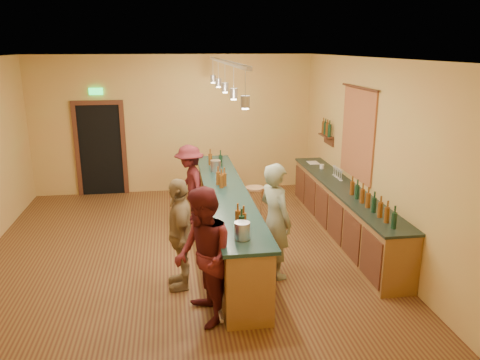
{
  "coord_description": "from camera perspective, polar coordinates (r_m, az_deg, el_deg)",
  "views": [
    {
      "loc": [
        -0.1,
        -7.47,
        3.39
      ],
      "look_at": [
        1.06,
        0.2,
        1.15
      ],
      "focal_mm": 35.0,
      "sensor_mm": 36.0,
      "label": 1
    }
  ],
  "objects": [
    {
      "name": "floor",
      "position": [
        8.2,
        -7.24,
        -8.44
      ],
      "size": [
        7.0,
        7.0,
        0.0
      ],
      "primitive_type": "plane",
      "color": "#512617",
      "rests_on": "ground"
    },
    {
      "name": "ceiling",
      "position": [
        7.47,
        -8.12,
        14.5
      ],
      "size": [
        6.5,
        7.0,
        0.02
      ],
      "primitive_type": "cube",
      "color": "silver",
      "rests_on": "wall_back"
    },
    {
      "name": "wall_back",
      "position": [
        11.11,
        -8.05,
        6.68
      ],
      "size": [
        6.5,
        0.02,
        3.2
      ],
      "primitive_type": "cube",
      "color": "tan",
      "rests_on": "floor"
    },
    {
      "name": "wall_front",
      "position": [
        4.35,
        -6.65,
        -8.26
      ],
      "size": [
        6.5,
        0.02,
        3.2
      ],
      "primitive_type": "cube",
      "color": "tan",
      "rests_on": "floor"
    },
    {
      "name": "wall_right",
      "position": [
        8.38,
        15.18,
        3.21
      ],
      "size": [
        0.02,
        7.0,
        3.2
      ],
      "primitive_type": "cube",
      "color": "tan",
      "rests_on": "floor"
    },
    {
      "name": "doorway",
      "position": [
        11.29,
        -16.63,
        3.86
      ],
      "size": [
        1.15,
        0.09,
        2.48
      ],
      "color": "black",
      "rests_on": "wall_back"
    },
    {
      "name": "tapestry",
      "position": [
        8.68,
        14.14,
        5.41
      ],
      "size": [
        0.03,
        1.4,
        1.6
      ],
      "primitive_type": "cube",
      "color": "maroon",
      "rests_on": "wall_right"
    },
    {
      "name": "bottle_shelf",
      "position": [
        10.07,
        10.52,
        5.98
      ],
      "size": [
        0.17,
        0.55,
        0.54
      ],
      "color": "#4A2516",
      "rests_on": "wall_right"
    },
    {
      "name": "back_counter",
      "position": [
        8.74,
        12.5,
        -3.7
      ],
      "size": [
        0.6,
        4.55,
        1.27
      ],
      "color": "brown",
      "rests_on": "floor"
    },
    {
      "name": "tasting_bar",
      "position": [
        8.02,
        -1.71,
        -4.21
      ],
      "size": [
        0.74,
        5.1,
        1.38
      ],
      "color": "brown",
      "rests_on": "floor"
    },
    {
      "name": "pendant_track",
      "position": [
        7.53,
        -1.85,
        13.01
      ],
      "size": [
        0.11,
        4.6,
        0.5
      ],
      "color": "silver",
      "rests_on": "ceiling"
    },
    {
      "name": "bartender",
      "position": [
        6.99,
        4.32,
        -4.97
      ],
      "size": [
        0.65,
        0.76,
        1.76
      ],
      "primitive_type": "imported",
      "rotation": [
        0.0,
        0.0,
        2.0
      ],
      "color": "gray",
      "rests_on": "floor"
    },
    {
      "name": "customer_a",
      "position": [
        5.85,
        -4.49,
        -9.36
      ],
      "size": [
        0.81,
        0.96,
        1.76
      ],
      "primitive_type": "imported",
      "rotation": [
        0.0,
        0.0,
        -1.39
      ],
      "color": "#59191E",
      "rests_on": "floor"
    },
    {
      "name": "customer_b",
      "position": [
        6.72,
        -7.31,
        -6.52
      ],
      "size": [
        0.43,
        0.97,
        1.63
      ],
      "primitive_type": "imported",
      "rotation": [
        0.0,
        0.0,
        -1.54
      ],
      "color": "#997A51",
      "rests_on": "floor"
    },
    {
      "name": "customer_c",
      "position": [
        9.16,
        -6.12,
        -0.54
      ],
      "size": [
        0.79,
        1.11,
        1.56
      ],
      "primitive_type": "imported",
      "rotation": [
        0.0,
        0.0,
        -1.35
      ],
      "color": "#59191E",
      "rests_on": "floor"
    },
    {
      "name": "bar_stool",
      "position": [
        9.1,
        1.83,
        -1.75
      ],
      "size": [
        0.36,
        0.36,
        0.74
      ],
      "rotation": [
        0.0,
        0.0,
        0.04
      ],
      "color": "#8C5E3F",
      "rests_on": "floor"
    }
  ]
}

